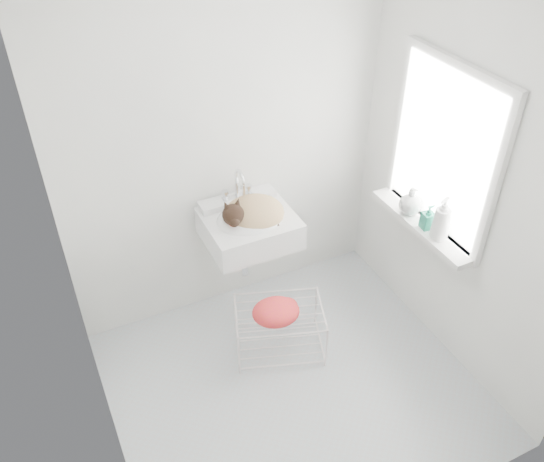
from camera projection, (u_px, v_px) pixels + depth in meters
name	position (u px, v px, depth m)	size (l,w,h in m)	color
floor	(293.00, 386.00, 3.67)	(2.20, 2.00, 0.02)	#B5BFC4
back_wall	(225.00, 146.00, 3.63)	(2.20, 0.02, 2.50)	white
right_wall	(467.00, 181.00, 3.30)	(0.02, 2.00, 2.50)	white
left_wall	(79.00, 297.00, 2.53)	(0.02, 2.00, 2.50)	white
window_glass	(445.00, 151.00, 3.37)	(0.01, 0.80, 1.00)	white
window_frame	(443.00, 152.00, 3.37)	(0.04, 0.90, 1.10)	white
windowsill	(421.00, 225.00, 3.66)	(0.16, 0.88, 0.04)	white
sink	(249.00, 217.00, 3.70)	(0.58, 0.51, 0.23)	white
faucet	(237.00, 185.00, 3.75)	(0.21, 0.15, 0.21)	silver
cat	(252.00, 212.00, 3.67)	(0.44, 0.38, 0.26)	tan
wire_rack	(279.00, 331.00, 3.85)	(0.57, 0.40, 0.34)	silver
towel	(276.00, 316.00, 3.66)	(0.31, 0.22, 0.13)	#DE5A0B
bottle_a	(438.00, 238.00, 3.52)	(0.10, 0.10, 0.25)	white
bottle_b	(426.00, 228.00, 3.61)	(0.07, 0.08, 0.16)	#157156
bottle_c	(409.00, 213.00, 3.74)	(0.15, 0.15, 0.19)	silver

